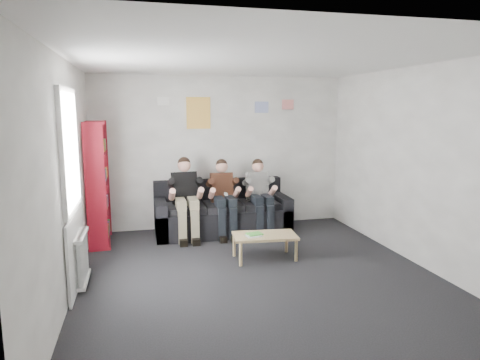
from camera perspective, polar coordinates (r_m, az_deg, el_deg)
The scene contains 14 objects.
room_shell at distance 5.29m, azimuth 2.60°, elevation 1.08°, with size 5.00×5.00×5.00m.
sofa at distance 7.45m, azimuth -2.46°, elevation -4.55°, with size 2.28×0.93×0.88m.
bookshelf at distance 7.05m, azimuth -18.37°, elevation -0.43°, with size 0.29×0.87×1.93m.
coffee_table at distance 6.14m, azimuth 3.33°, elevation -7.66°, with size 0.89×0.49×0.36m.
game_cases at distance 6.05m, azimuth 1.88°, elevation -7.32°, with size 0.23×0.19×0.03m.
person_left at distance 7.08m, azimuth -7.22°, elevation -2.43°, with size 0.40×0.85×1.33m.
person_middle at distance 7.18m, azimuth -2.17°, elevation -2.36°, with size 0.37×0.80×1.28m.
person_right at distance 7.33m, azimuth 2.71°, elevation -2.16°, with size 0.36×0.78×1.27m.
radiator at distance 5.57m, azimuth -20.23°, elevation -9.69°, with size 0.10×0.64×0.60m.
window at distance 5.40m, azimuth -21.42°, elevation -2.86°, with size 0.05×1.30×2.36m.
poster_large at distance 7.59m, azimuth -5.57°, elevation 8.89°, with size 0.42×0.01×0.55m, color #F2EF55.
poster_blue at distance 7.83m, azimuth 2.90°, elevation 9.66°, with size 0.25×0.01×0.20m, color blue.
poster_pink at distance 7.99m, azimuth 6.40°, elevation 9.97°, with size 0.22×0.01×0.18m, color #DA44B0.
poster_sign at distance 7.53m, azimuth -10.19°, elevation 10.30°, with size 0.20×0.01×0.14m, color white.
Camera 1 is at (-1.45, -5.03, 2.12)m, focal length 32.00 mm.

